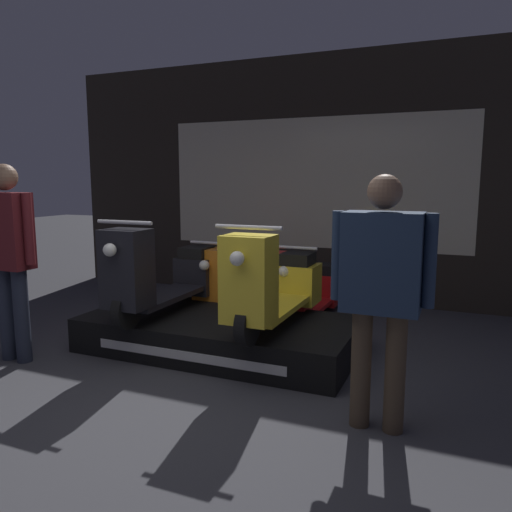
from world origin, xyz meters
TOP-DOWN VIEW (x-y plane):
  - ground_plane at (0.00, 0.00)m, footprint 30.00×30.00m
  - shop_wall_back at (0.00, 3.77)m, footprint 7.37×0.09m
  - display_platform at (-0.18, 1.37)m, footprint 2.54×1.22m
  - scooter_display_left at (-0.75, 1.32)m, footprint 0.55×1.67m
  - scooter_display_right at (0.39, 1.32)m, footprint 0.55×1.67m
  - scooter_backrow_0 at (-0.58, 2.58)m, footprint 0.55×1.67m
  - scooter_backrow_1 at (0.30, 2.58)m, footprint 0.55×1.67m
  - person_left_browsing at (-1.73, 0.43)m, footprint 0.56×0.23m
  - person_right_browsing at (1.44, 0.43)m, footprint 0.64×0.27m

SIDE VIEW (x-z plane):
  - ground_plane at x=0.00m, z-range 0.00..0.00m
  - display_platform at x=-0.18m, z-range 0.00..0.32m
  - scooter_backrow_0 at x=-0.58m, z-range -0.10..0.84m
  - scooter_backrow_1 at x=0.30m, z-range -0.10..0.84m
  - scooter_display_left at x=-0.75m, z-range 0.21..1.16m
  - scooter_display_right at x=0.39m, z-range 0.21..1.16m
  - person_right_browsing at x=1.44m, z-range 0.16..1.80m
  - person_left_browsing at x=-1.73m, z-range 0.15..1.88m
  - shop_wall_back at x=0.00m, z-range 0.00..3.20m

